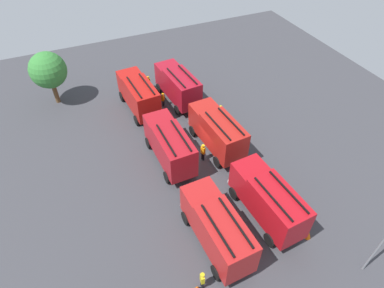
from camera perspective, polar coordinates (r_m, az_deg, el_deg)
The scene contains 16 objects.
ground_plane at distance 31.56m, azimuth -0.00°, elevation -1.86°, with size 55.02×55.02×0.00m, color #38383D.
fire_truck_0 at distance 26.01m, azimuth 13.07°, elevation -9.26°, with size 7.34×3.12×3.88m.
fire_truck_1 at distance 30.97m, azimuth 4.40°, elevation 2.35°, with size 7.34×3.12×3.88m.
fire_truck_2 at distance 37.25m, azimuth -2.50°, elevation 10.30°, with size 7.37×3.23×3.88m.
fire_truck_3 at distance 23.98m, azimuth 4.36°, elevation -14.24°, with size 7.29×2.99×3.88m.
fire_truck_4 at distance 29.55m, azimuth -3.95°, elevation -0.01°, with size 7.25×2.88×3.88m.
fire_truck_5 at distance 36.18m, azimuth -9.31°, elevation 8.63°, with size 7.34×3.12×3.88m.
firefighter_0 at distance 37.19m, azimuth -5.06°, elevation 7.80°, with size 0.47×0.46×1.65m.
firefighter_1 at distance 40.33m, azimuth -7.60°, elevation 10.66°, with size 0.48×0.44×1.64m.
firefighter_2 at distance 23.36m, azimuth 1.80°, elevation -22.58°, with size 0.46×0.31×1.80m.
firefighter_3 at distance 30.38m, azimuth 1.92°, elevation -1.33°, with size 0.47×0.35×1.84m.
firefighter_4 at distance 35.37m, azimuth 4.97°, elevation 5.67°, with size 0.44×0.27×1.62m.
tree_1 at distance 39.16m, azimuth -23.78°, elevation 11.66°, with size 3.94×3.94×6.11m.
traffic_cone_0 at distance 27.16m, azimuth 19.57°, elevation -14.64°, with size 0.51×0.51×0.73m, color #F2600C.
traffic_cone_1 at distance 23.89m, azimuth 0.93°, elevation -23.81°, with size 0.44×0.44×0.63m, color #F2600C.
lamppost at distance 24.55m, azimuth 30.47°, elevation -14.16°, with size 0.36×0.36×6.65m.
Camera 1 is at (-20.45, 9.02, 22.29)m, focal length 30.63 mm.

